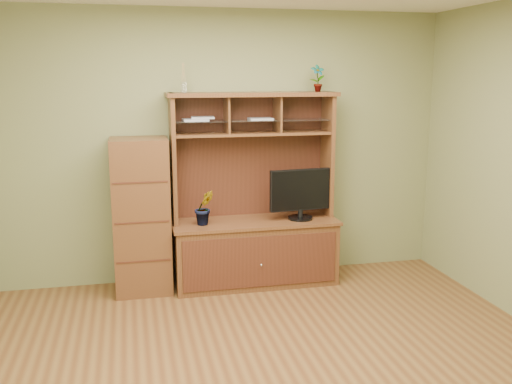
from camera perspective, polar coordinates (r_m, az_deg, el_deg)
name	(u,v)px	position (r m, az deg, el deg)	size (l,w,h in m)	color
room	(276,183)	(3.84, 1.98, 0.87)	(4.54, 4.04, 2.74)	#563218
media_hutch	(254,232)	(5.72, -0.19, -4.01)	(1.66, 0.61, 1.90)	#462414
monitor	(301,193)	(5.66, 4.49, -0.10)	(0.64, 0.25, 0.51)	black
orchid_plant	(204,208)	(5.48, -5.19, -1.56)	(0.19, 0.15, 0.34)	#285D20
top_plant	(318,78)	(5.76, 6.18, 11.26)	(0.14, 0.09, 0.27)	#2A5C20
reed_diffuser	(184,81)	(5.48, -7.26, 10.96)	(0.06, 0.06, 0.28)	silver
magazines	(219,119)	(5.53, -3.71, 7.31)	(0.88, 0.19, 0.04)	#AEAEB3
side_cabinet	(141,216)	(5.55, -11.39, -2.37)	(0.53, 0.48, 1.49)	#462414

